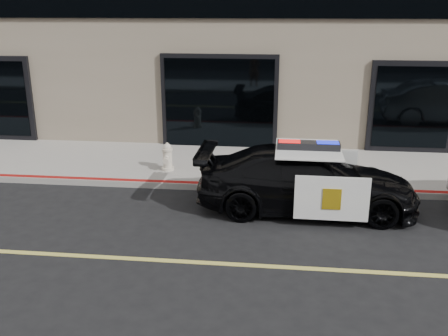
# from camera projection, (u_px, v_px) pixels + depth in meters

# --- Properties ---
(ground) EXTENTS (120.00, 120.00, 0.00)m
(ground) POSITION_uv_depth(u_px,v_px,m) (228.00, 264.00, 8.49)
(ground) COLOR black
(ground) RESTS_ON ground
(sidewalk_n) EXTENTS (60.00, 3.50, 0.15)m
(sidewalk_n) POSITION_uv_depth(u_px,v_px,m) (249.00, 166.00, 13.42)
(sidewalk_n) COLOR gray
(sidewalk_n) RESTS_ON ground
(police_car) EXTENTS (2.15, 4.66, 1.52)m
(police_car) POSITION_uv_depth(u_px,v_px,m) (307.00, 180.00, 10.56)
(police_car) COLOR black
(police_car) RESTS_ON ground
(fire_hydrant) EXTENTS (0.33, 0.45, 0.72)m
(fire_hydrant) POSITION_uv_depth(u_px,v_px,m) (167.00, 157.00, 12.78)
(fire_hydrant) COLOR beige
(fire_hydrant) RESTS_ON sidewalk_n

